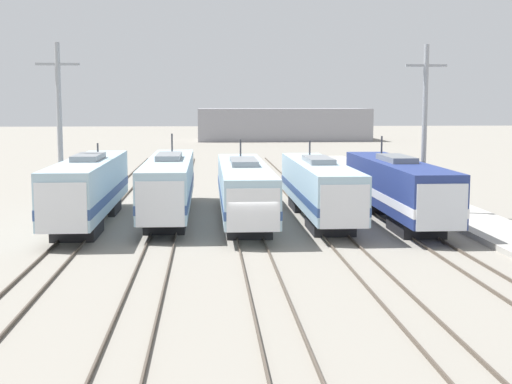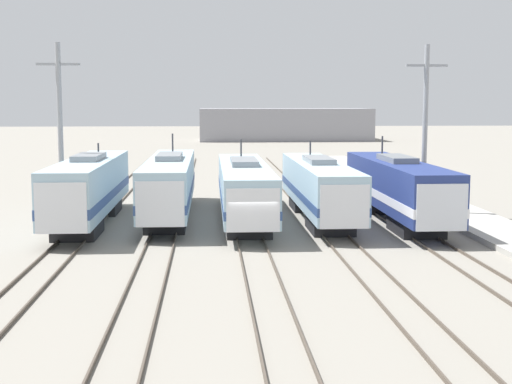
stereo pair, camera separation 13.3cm
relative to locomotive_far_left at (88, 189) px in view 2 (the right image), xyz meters
name	(u,v)px [view 2 (the right image)]	position (x,y,z in m)	size (l,w,h in m)	color
ground_plane	(252,247)	(9.62, -7.39, -2.23)	(400.00, 400.00, 0.00)	gray
rail_pair_far_left	(65,248)	(0.00, -7.39, -2.15)	(1.50, 120.00, 0.15)	#4C4238
rail_pair_center_left	(159,246)	(4.81, -7.39, -2.15)	(1.51, 120.00, 0.15)	#4C4238
rail_pair_center	(252,245)	(9.62, -7.39, -2.15)	(1.51, 120.00, 0.15)	#4C4238
rail_pair_center_right	(343,244)	(14.42, -7.39, -2.15)	(1.51, 120.00, 0.15)	#4C4238
rail_pair_far_right	(433,243)	(19.23, -7.39, -2.15)	(1.50, 120.00, 0.15)	#4C4238
locomotive_far_left	(88,189)	(0.00, 0.00, 0.00)	(2.85, 17.42, 4.80)	#232326
locomotive_center_left	(169,185)	(4.81, 2.37, -0.08)	(2.84, 19.05, 5.31)	#232326
locomotive_center	(244,189)	(9.62, 0.72, -0.19)	(3.00, 19.20, 4.97)	#232326
locomotive_center_right	(320,188)	(14.42, 0.76, -0.15)	(2.86, 18.03, 4.87)	#232326
locomotive_far_right	(399,189)	(19.23, -0.35, -0.08)	(2.92, 17.95, 5.23)	black
catenary_tower_left	(60,129)	(-1.97, 1.91, 3.61)	(2.72, 0.33, 11.22)	gray
catenary_tower_right	(425,128)	(21.49, 1.91, 3.61)	(2.72, 0.33, 11.22)	gray
depot_building	(284,124)	(22.61, 101.53, 0.99)	(34.19, 15.69, 6.43)	gray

